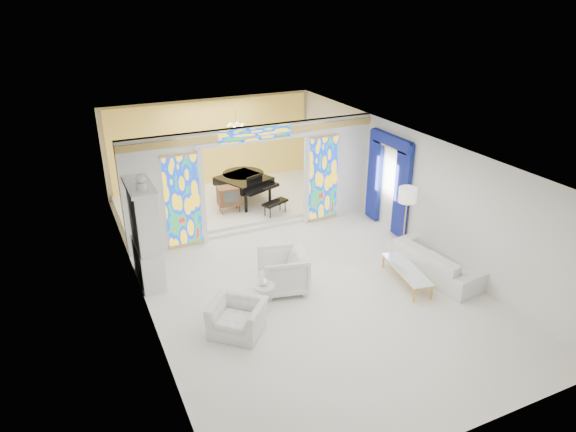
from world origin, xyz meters
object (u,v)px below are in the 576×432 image
china_cabinet (145,235)px  tv_console (229,196)px  armchair_right (283,271)px  coffee_table (407,270)px  armchair_left (237,318)px  grand_piano (245,180)px  sofa (435,261)px

china_cabinet → tv_console: size_ratio=3.51×
armchair_right → coffee_table: (2.70, -0.94, -0.13)m
china_cabinet → armchair_left: (1.18, -2.74, -0.84)m
armchair_left → coffee_table: bearing=43.0°
china_cabinet → grand_piano: size_ratio=0.98×
coffee_table → grand_piano: 6.17m
grand_piano → sofa: bearing=-88.2°
armchair_right → tv_console: (0.22, 4.33, 0.21)m
coffee_table → tv_console: bearing=115.2°
armchair_left → tv_console: 5.65m
armchair_left → armchair_right: 1.80m
china_cabinet → armchair_right: bearing=-32.7°
coffee_table → armchair_right: bearing=160.9°
tv_console → coffee_table: bearing=-60.7°
armchair_right → sofa: size_ratio=0.43×
china_cabinet → grand_piano: china_cabinet is taller
armchair_right → grand_piano: size_ratio=0.37×
armchair_left → sofa: sofa is taller
armchair_right → coffee_table: bearing=83.5°
armchair_left → tv_console: bearing=114.1°
armchair_right → tv_console: bearing=-170.4°
tv_console → grand_piano: bearing=45.2°
coffee_table → grand_piano: (-1.75, 5.90, 0.50)m
sofa → grand_piano: bearing=15.6°
coffee_table → grand_piano: grand_piano is taller
grand_piano → tv_console: (-0.73, -0.64, -0.17)m
armchair_left → coffee_table: size_ratio=0.59×
sofa → coffee_table: (-0.83, -0.04, -0.01)m
armchair_left → coffee_table: armchair_left is taller
grand_piano → tv_console: grand_piano is taller
armchair_left → armchair_right: (1.45, 1.05, 0.14)m
armchair_right → grand_piano: bearing=-178.3°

